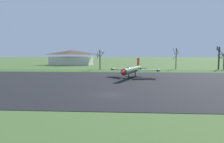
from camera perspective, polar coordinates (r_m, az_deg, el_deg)
ground_plane at (r=31.87m, az=-0.70°, el=-6.55°), size 600.00×600.00×0.00m
asphalt_apron at (r=45.72m, az=0.64°, el=-2.95°), size 103.43×46.95×0.05m
grass_verge_strip at (r=75.00m, az=1.83°, el=0.21°), size 163.43×12.00×0.06m
jet_fighter_rear_center at (r=52.28m, az=5.65°, el=0.47°), size 13.12×15.09×5.12m
info_placard_rear_center at (r=44.81m, az=2.54°, el=-2.39°), size 0.55×0.28×0.95m
bare_tree_far_left at (r=79.50m, az=-3.41°, el=3.62°), size 3.40×3.37×7.78m
bare_tree_left_of_center at (r=85.95m, az=17.44°, el=3.69°), size 2.13×2.37×8.57m
bare_tree_center at (r=91.67m, az=27.71°, el=3.63°), size 2.94×2.91×9.34m
bare_tree_right_of_center at (r=90.82m, az=28.79°, el=2.72°), size 2.59×2.50×6.48m
visitor_building at (r=114.85m, az=-11.31°, el=3.79°), size 24.24×12.35×8.12m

